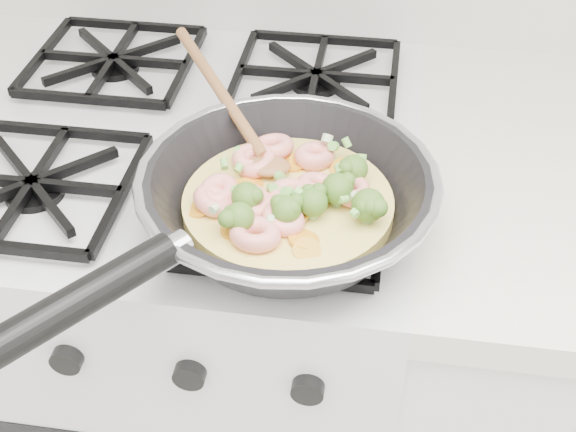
# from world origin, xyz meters

# --- Properties ---
(stove) EXTENTS (0.60, 0.60, 0.92)m
(stove) POSITION_xyz_m (0.00, 1.70, 0.46)
(stove) COLOR white
(stove) RESTS_ON ground
(skillet) EXTENTS (0.39, 0.55, 0.09)m
(skillet) POSITION_xyz_m (0.16, 1.52, 0.96)
(skillet) COLOR black
(skillet) RESTS_ON stove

